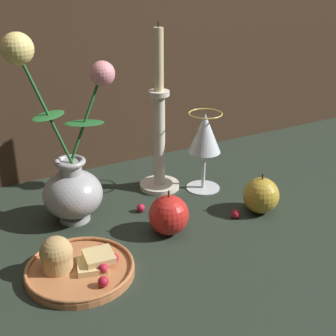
% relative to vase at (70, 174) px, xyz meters
% --- Properties ---
extents(ground_plane, '(2.40, 2.40, 0.00)m').
position_rel_vase_xyz_m(ground_plane, '(0.16, -0.07, -0.10)').
color(ground_plane, '#232D23').
rests_on(ground_plane, ground).
extents(vase, '(0.19, 0.11, 0.35)m').
position_rel_vase_xyz_m(vase, '(0.00, 0.00, 0.00)').
color(vase, '#A3A3A8').
rests_on(vase, ground_plane).
extents(plate_with_pastries, '(0.17, 0.17, 0.07)m').
position_rel_vase_xyz_m(plate_with_pastries, '(-0.05, -0.16, -0.08)').
color(plate_with_pastries, '#B77042').
rests_on(plate_with_pastries, ground_plane).
extents(wine_glass, '(0.07, 0.07, 0.17)m').
position_rel_vase_xyz_m(wine_glass, '(0.29, -0.00, 0.02)').
color(wine_glass, silver).
rests_on(wine_glass, ground_plane).
extents(candlestick, '(0.09, 0.09, 0.34)m').
position_rel_vase_xyz_m(candlestick, '(0.21, 0.05, 0.02)').
color(candlestick, silver).
rests_on(candlestick, ground_plane).
extents(apple_beside_vase, '(0.07, 0.07, 0.08)m').
position_rel_vase_xyz_m(apple_beside_vase, '(0.33, -0.14, -0.06)').
color(apple_beside_vase, '#B2932D').
rests_on(apple_beside_vase, ground_plane).
extents(apple_near_glass, '(0.07, 0.07, 0.08)m').
position_rel_vase_xyz_m(apple_near_glass, '(0.14, -0.12, -0.06)').
color(apple_near_glass, red).
rests_on(apple_near_glass, ground_plane).
extents(berry_near_plate, '(0.02, 0.02, 0.02)m').
position_rel_vase_xyz_m(berry_near_plate, '(0.12, -0.03, -0.09)').
color(berry_near_plate, '#AD192D').
rests_on(berry_near_plate, ground_plane).
extents(berry_front_center, '(0.02, 0.02, 0.02)m').
position_rel_vase_xyz_m(berry_front_center, '(0.27, -0.14, -0.09)').
color(berry_front_center, '#AD192D').
rests_on(berry_front_center, ground_plane).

